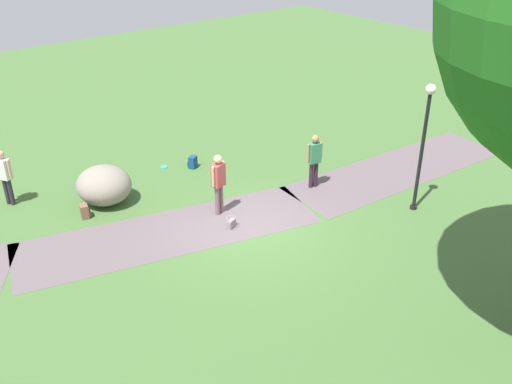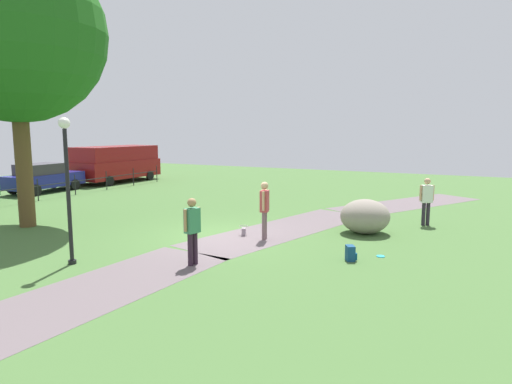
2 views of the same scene
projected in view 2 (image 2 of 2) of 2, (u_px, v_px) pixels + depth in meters
ground_plane at (222, 236)px, 14.32m from camera, size 48.00×48.00×0.00m
footpath_segment_near at (71, 300)px, 8.95m from camera, size 8.15×2.88×0.01m
footpath_segment_mid at (284, 229)px, 15.33m from camera, size 8.32×4.26×0.01m
footpath_segment_far at (408, 204)px, 20.49m from camera, size 8.08×6.00×0.01m
large_shade_tree at (14, 33)px, 14.84m from camera, size 6.00×6.00×9.58m
lamp_post at (67, 175)px, 11.04m from camera, size 0.28×0.28×3.68m
lawn_boulder at (365, 216)px, 14.61m from camera, size 2.08×2.11×1.12m
woman_with_handbag at (264, 206)px, 13.73m from camera, size 0.50×0.33×1.79m
man_near_boulder at (192, 226)px, 11.12m from camera, size 0.51×0.32×1.70m
passerby_on_path at (427, 198)px, 15.77m from camera, size 0.38×0.47×1.69m
handbag_on_grass at (244, 231)px, 14.40m from camera, size 0.36×0.36×0.31m
backpack_by_boulder at (357, 221)px, 15.60m from camera, size 0.31×0.32×0.40m
spare_backpack_on_lawn at (351, 253)px, 11.59m from camera, size 0.34×0.34×0.40m
frisbee_on_grass at (381, 256)px, 11.98m from camera, size 0.22×0.22×0.02m
parked_compact_green at (43, 177)px, 24.17m from camera, size 4.28×2.00×1.56m
delivery_van at (116, 162)px, 28.90m from camera, size 5.81×2.82×2.30m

